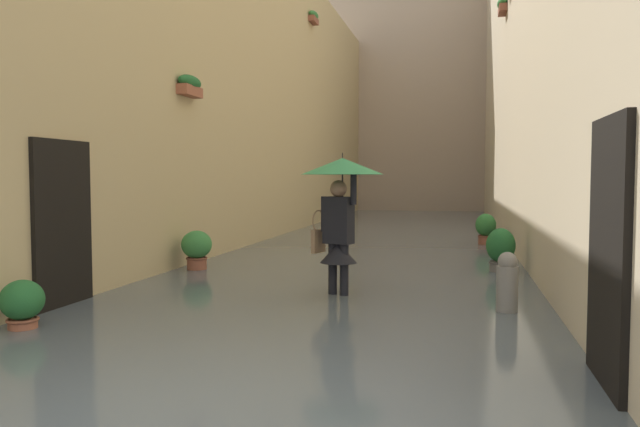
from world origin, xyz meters
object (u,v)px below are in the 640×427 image
potted_plant_mid_right (22,306)px  potted_plant_mid_left (486,230)px  mooring_bollard (507,288)px  person_wading (341,195)px  potted_plant_near_right (197,250)px  potted_plant_near_left (501,251)px

potted_plant_mid_right → potted_plant_mid_left: size_ratio=0.75×
potted_plant_mid_left → mooring_bollard: (0.05, 7.48, -0.07)m
potted_plant_mid_left → mooring_bollard: 7.48m
mooring_bollard → potted_plant_mid_left: bearing=-90.4°
potted_plant_mid_right → mooring_bollard: 5.41m
person_wading → potted_plant_mid_right: person_wading is taller
potted_plant_mid_right → mooring_bollard: mooring_bollard is taller
person_wading → potted_plant_near_right: size_ratio=2.52×
person_wading → mooring_bollard: person_wading is taller
potted_plant_near_left → potted_plant_mid_right: potted_plant_near_left is taller
potted_plant_mid_left → mooring_bollard: size_ratio=1.03×
potted_plant_mid_right → potted_plant_near_right: bearing=-90.7°
potted_plant_mid_right → potted_plant_near_right: (-0.05, -4.29, 0.10)m
person_wading → potted_plant_near_right: (2.86, -1.73, -1.01)m
potted_plant_near_left → mooring_bollard: bearing=87.7°
person_wading → potted_plant_mid_left: person_wading is taller
potted_plant_mid_right → potted_plant_mid_left: bearing=-118.3°
potted_plant_mid_left → potted_plant_near_right: potted_plant_mid_left is taller
potted_plant_mid_right → potted_plant_near_right: size_ratio=0.81×
potted_plant_near_left → mooring_bollard: potted_plant_near_left is taller
person_wading → potted_plant_near_left: size_ratio=2.34×
potted_plant_near_right → potted_plant_near_left: bearing=-169.8°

